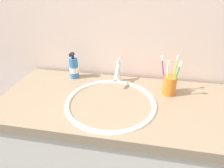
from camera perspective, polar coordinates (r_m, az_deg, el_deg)
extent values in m
cube|color=beige|center=(1.14, 4.31, 17.92)|extent=(2.40, 0.04, 2.40)
cube|color=silver|center=(1.30, 1.21, -21.86)|extent=(1.15, 0.51, 0.83)
cube|color=gray|center=(0.99, 1.47, -5.86)|extent=(1.20, 0.54, 0.05)
ellipsoid|color=white|center=(0.99, -0.32, -7.87)|extent=(0.39, 0.39, 0.10)
torus|color=white|center=(0.96, -0.33, -5.55)|extent=(0.45, 0.45, 0.02)
cylinder|color=#595B60|center=(1.02, -0.31, -9.87)|extent=(0.03, 0.03, 0.01)
cylinder|color=silver|center=(1.13, 1.88, 3.74)|extent=(0.02, 0.02, 0.12)
cylinder|color=silver|center=(1.07, 1.45, 3.51)|extent=(0.02, 0.12, 0.06)
cylinder|color=silver|center=(1.11, 2.06, 7.31)|extent=(0.01, 0.05, 0.01)
cylinder|color=orange|center=(1.05, 16.58, -0.35)|extent=(0.07, 0.07, 0.10)
cylinder|color=white|center=(1.02, 15.90, 1.52)|extent=(0.02, 0.01, 0.17)
cube|color=white|center=(0.98, 16.23, 5.99)|extent=(0.01, 0.01, 0.02)
cylinder|color=purple|center=(1.03, 14.95, 2.38)|extent=(0.05, 0.01, 0.19)
cube|color=white|center=(0.99, 14.52, 7.31)|extent=(0.02, 0.01, 0.03)
cylinder|color=green|center=(1.01, 18.14, 1.19)|extent=(0.03, 0.02, 0.18)
cube|color=white|center=(0.97, 19.56, 5.59)|extent=(0.02, 0.02, 0.03)
cylinder|color=yellow|center=(1.05, 17.80, 2.45)|extent=(0.02, 0.03, 0.19)
cube|color=white|center=(1.02, 18.78, 7.41)|extent=(0.01, 0.02, 0.03)
cylinder|color=#3372BF|center=(1.19, -11.13, 4.63)|extent=(0.05, 0.05, 0.12)
cylinder|color=black|center=(1.16, -11.47, 7.82)|extent=(0.02, 0.02, 0.02)
cube|color=black|center=(1.15, -11.78, 8.53)|extent=(0.02, 0.04, 0.02)
cylinder|color=white|center=(1.20, -11.09, 4.19)|extent=(0.05, 0.05, 0.03)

